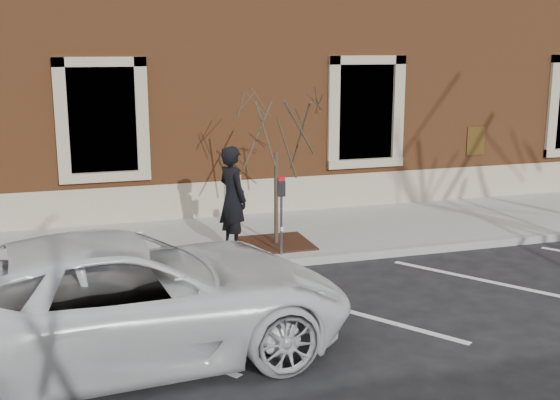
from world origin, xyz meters
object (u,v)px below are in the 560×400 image
object	(u,v)px
parking_meter	(281,201)
white_truck	(125,299)
sapling	(276,127)
man	(233,198)

from	to	relation	value
parking_meter	white_truck	xyz separation A→B (m)	(-3.10, -3.31, -0.35)
parking_meter	sapling	bearing A→B (deg)	67.62
man	parking_meter	xyz separation A→B (m)	(0.76, -0.63, 0.03)
sapling	parking_meter	bearing A→B (deg)	-99.35
man	white_truck	xyz separation A→B (m)	(-2.34, -3.95, -0.32)
white_truck	man	bearing A→B (deg)	-36.01
man	parking_meter	bearing A→B (deg)	-150.12
white_truck	parking_meter	bearing A→B (deg)	-48.43
white_truck	sapling	bearing A→B (deg)	-44.06
man	sapling	xyz separation A→B (m)	(0.87, 0.06, 1.30)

